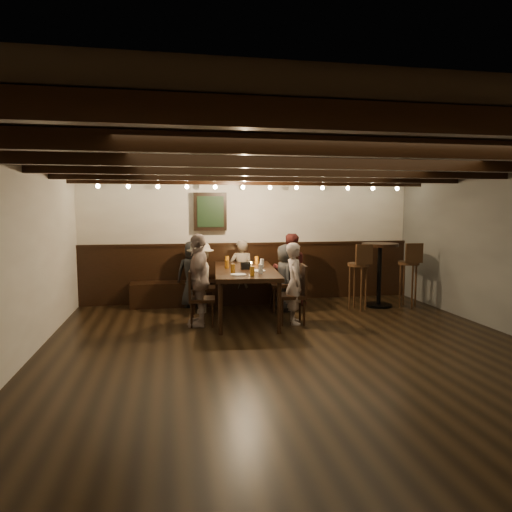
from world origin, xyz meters
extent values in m
plane|color=black|center=(0.00, 0.00, 0.00)|extent=(7.00, 7.00, 0.00)
plane|color=black|center=(0.00, 0.00, 2.40)|extent=(7.00, 7.00, 0.00)
plane|color=beige|center=(0.00, 3.50, 1.20)|extent=(6.50, 0.00, 6.50)
plane|color=beige|center=(-3.25, 0.00, 1.20)|extent=(0.00, 7.00, 7.00)
cube|color=black|center=(0.00, 3.46, 0.55)|extent=(6.50, 0.08, 1.10)
cube|color=black|center=(-0.80, 3.20, 0.23)|extent=(3.00, 0.45, 0.45)
cube|color=black|center=(-0.80, 3.40, 1.75)|extent=(0.62, 0.12, 0.72)
cube|color=black|center=(-0.80, 3.33, 1.75)|extent=(0.50, 0.02, 0.58)
cube|color=black|center=(0.00, -2.90, 2.31)|extent=(6.50, 0.10, 0.16)
cube|color=black|center=(0.00, -1.74, 2.31)|extent=(6.50, 0.10, 0.16)
cube|color=black|center=(0.00, -0.58, 2.31)|extent=(6.50, 0.10, 0.16)
cube|color=black|center=(0.00, 0.58, 2.31)|extent=(6.50, 0.10, 0.16)
cube|color=black|center=(0.00, 1.74, 2.31)|extent=(6.50, 0.10, 0.16)
cube|color=black|center=(0.00, 2.90, 2.31)|extent=(6.50, 0.10, 0.16)
sphere|color=#FFE099|center=(-2.75, 2.88, 2.19)|extent=(0.07, 0.07, 0.07)
sphere|color=#FFE099|center=(-1.38, 2.88, 2.19)|extent=(0.07, 0.07, 0.07)
sphere|color=#FFE099|center=(0.00, 2.88, 2.19)|extent=(0.07, 0.07, 0.07)
sphere|color=#FFE099|center=(1.38, 2.88, 2.19)|extent=(0.07, 0.07, 0.07)
sphere|color=#FFE099|center=(2.75, 2.88, 2.19)|extent=(0.07, 0.07, 0.07)
cube|color=black|center=(-0.34, 2.05, 0.79)|extent=(1.18, 2.26, 0.07)
cylinder|color=black|center=(-0.86, 1.07, 0.38)|extent=(0.07, 0.07, 0.75)
cylinder|color=black|center=(-0.67, 3.11, 0.38)|extent=(0.07, 0.07, 0.75)
cylinder|color=black|center=(-0.02, 0.99, 0.38)|extent=(0.07, 0.07, 0.75)
cylinder|color=black|center=(0.17, 3.04, 0.38)|extent=(0.07, 0.07, 0.75)
cube|color=black|center=(-1.00, 2.57, 0.42)|extent=(0.45, 0.45, 0.05)
cube|color=black|center=(-1.18, 2.58, 0.67)|extent=(0.08, 0.41, 0.45)
cube|color=black|center=(-1.08, 1.67, 0.41)|extent=(0.43, 0.43, 0.05)
cube|color=black|center=(-1.26, 1.69, 0.65)|extent=(0.07, 0.40, 0.43)
cube|color=black|center=(0.39, 2.44, 0.47)|extent=(0.49, 0.49, 0.05)
cube|color=black|center=(0.60, 2.42, 0.74)|extent=(0.08, 0.45, 0.49)
cube|color=black|center=(0.31, 1.54, 0.44)|extent=(0.46, 0.46, 0.05)
cube|color=black|center=(0.50, 1.52, 0.70)|extent=(0.08, 0.43, 0.47)
imported|color=#232325|center=(-1.16, 3.03, 0.62)|extent=(0.64, 0.45, 1.23)
imported|color=slate|center=(-0.25, 3.10, 0.62)|extent=(0.47, 0.33, 1.23)
imported|color=#5B211F|center=(0.64, 2.87, 0.67)|extent=(0.70, 0.57, 1.35)
imported|color=gray|center=(-1.05, 2.57, 0.63)|extent=(0.54, 0.85, 1.25)
imported|color=gray|center=(-1.13, 1.68, 0.72)|extent=(0.43, 0.87, 1.43)
imported|color=#252628|center=(0.44, 2.43, 0.59)|extent=(0.43, 0.61, 1.19)
imported|color=#A9968F|center=(0.36, 1.54, 0.64)|extent=(0.35, 0.49, 1.28)
cylinder|color=#BF7219|center=(-0.56, 2.78, 0.89)|extent=(0.07, 0.07, 0.14)
cylinder|color=#BF7219|center=(-0.04, 2.68, 0.89)|extent=(0.07, 0.07, 0.14)
cylinder|color=#BF7219|center=(-0.63, 2.18, 0.89)|extent=(0.07, 0.07, 0.14)
cylinder|color=silver|center=(-0.03, 2.23, 0.89)|extent=(0.07, 0.07, 0.14)
cylinder|color=#BF7219|center=(-0.61, 1.63, 0.89)|extent=(0.07, 0.07, 0.14)
cylinder|color=silver|center=(-0.20, 1.49, 0.89)|extent=(0.07, 0.07, 0.14)
cylinder|color=#BF7219|center=(-0.37, 1.25, 0.89)|extent=(0.07, 0.07, 0.14)
cylinder|color=white|center=(-0.56, 1.37, 0.83)|extent=(0.24, 0.24, 0.01)
cylinder|color=white|center=(-0.19, 1.74, 0.83)|extent=(0.24, 0.24, 0.01)
cube|color=black|center=(-0.35, 2.00, 0.88)|extent=(0.15, 0.10, 0.12)
cylinder|color=beige|center=(-0.20, 2.34, 0.84)|extent=(0.05, 0.05, 0.05)
cylinder|color=black|center=(2.23, 2.45, 0.02)|extent=(0.49, 0.49, 0.04)
cylinder|color=black|center=(2.23, 2.45, 0.57)|extent=(0.08, 0.08, 1.10)
cylinder|color=black|center=(2.23, 2.45, 1.15)|extent=(0.66, 0.66, 0.06)
cylinder|color=#3E2113|center=(1.73, 2.25, 0.82)|extent=(0.38, 0.38, 0.06)
cube|color=#3E2113|center=(1.75, 2.08, 1.02)|extent=(0.33, 0.09, 0.35)
cylinder|color=#3E2113|center=(2.73, 2.30, 0.82)|extent=(0.38, 0.38, 0.06)
cube|color=#3E2113|center=(2.73, 2.13, 1.02)|extent=(0.33, 0.04, 0.35)
camera|label=1|loc=(-1.53, -5.32, 1.82)|focal=32.00mm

